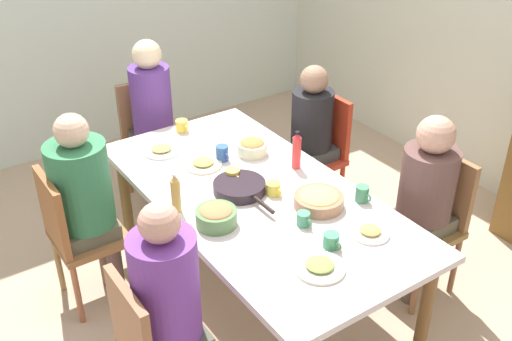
{
  "coord_description": "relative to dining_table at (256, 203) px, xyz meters",
  "views": [
    {
      "loc": [
        2.37,
        -1.62,
        2.56
      ],
      "look_at": [
        0.0,
        0.0,
        0.88
      ],
      "focal_mm": 42.03,
      "sensor_mm": 36.0,
      "label": 1
    }
  ],
  "objects": [
    {
      "name": "ground_plane",
      "position": [
        0.0,
        0.0,
        -0.66
      ],
      "size": [
        5.92,
        5.92,
        0.0
      ],
      "primitive_type": "plane",
      "color": "tan"
    },
    {
      "name": "dining_table",
      "position": [
        0.0,
        0.0,
        0.0
      ],
      "size": [
        2.1,
        1.06,
        0.73
      ],
      "color": "silver",
      "rests_on": "ground_plane"
    },
    {
      "name": "chair_0",
      "position": [
        -0.52,
        -0.91,
        -0.15
      ],
      "size": [
        0.4,
        0.4,
        0.9
      ],
      "color": "brown",
      "rests_on": "ground_plane"
    },
    {
      "name": "person_0",
      "position": [
        -0.52,
        -0.82,
        0.09
      ],
      "size": [
        0.34,
        0.34,
        1.24
      ],
      "color": "brown",
      "rests_on": "ground_plane"
    },
    {
      "name": "person_1",
      "position": [
        0.52,
        -0.82,
        0.08
      ],
      "size": [
        0.3,
        0.3,
        1.25
      ],
      "color": "#47474C",
      "rests_on": "ground_plane"
    },
    {
      "name": "chair_2",
      "position": [
        -1.43,
        0.0,
        -0.15
      ],
      "size": [
        0.4,
        0.4,
        0.9
      ],
      "color": "#966031",
      "rests_on": "ground_plane"
    },
    {
      "name": "person_2",
      "position": [
        -1.34,
        0.0,
        0.09
      ],
      "size": [
        0.3,
        0.3,
        1.26
      ],
      "color": "#393F3F",
      "rests_on": "ground_plane"
    },
    {
      "name": "chair_3",
      "position": [
        0.52,
        0.91,
        -0.15
      ],
      "size": [
        0.4,
        0.4,
        0.9
      ],
      "color": "olive",
      "rests_on": "ground_plane"
    },
    {
      "name": "person_3",
      "position": [
        0.52,
        0.82,
        0.06
      ],
      "size": [
        0.32,
        0.32,
        1.19
      ],
      "color": "brown",
      "rests_on": "ground_plane"
    },
    {
      "name": "chair_4",
      "position": [
        -0.52,
        0.91,
        -0.15
      ],
      "size": [
        0.4,
        0.4,
        0.9
      ],
      "color": "#AF3320",
      "rests_on": "ground_plane"
    },
    {
      "name": "person_4",
      "position": [
        -0.52,
        0.82,
        0.03
      ],
      "size": [
        0.3,
        0.3,
        1.15
      ],
      "color": "#3C4838",
      "rests_on": "ground_plane"
    },
    {
      "name": "plate_0",
      "position": [
        -0.44,
        -0.09,
        0.08
      ],
      "size": [
        0.23,
        0.23,
        0.04
      ],
      "color": "beige",
      "rests_on": "dining_table"
    },
    {
      "name": "plate_1",
      "position": [
        0.65,
        0.26,
        0.08
      ],
      "size": [
        0.2,
        0.2,
        0.04
      ],
      "color": "white",
      "rests_on": "dining_table"
    },
    {
      "name": "plate_2",
      "position": [
        0.72,
        -0.13,
        0.08
      ],
      "size": [
        0.25,
        0.25,
        0.04
      ],
      "color": "beige",
      "rests_on": "dining_table"
    },
    {
      "name": "plate_3",
      "position": [
        -0.74,
        -0.22,
        0.08
      ],
      "size": [
        0.23,
        0.23,
        0.04
      ],
      "color": "white",
      "rests_on": "dining_table"
    },
    {
      "name": "bowl_0",
      "position": [
        0.3,
        0.21,
        0.11
      ],
      "size": [
        0.27,
        0.27,
        0.09
      ],
      "color": "#9C6D4F",
      "rests_on": "dining_table"
    },
    {
      "name": "bowl_1",
      "position": [
        0.13,
        -0.34,
        0.12
      ],
      "size": [
        0.22,
        0.22,
        0.11
      ],
      "color": "#4F7844",
      "rests_on": "dining_table"
    },
    {
      "name": "bowl_2",
      "position": [
        -0.4,
        0.24,
        0.12
      ],
      "size": [
        0.19,
        0.19,
        0.1
      ],
      "color": "beige",
      "rests_on": "dining_table"
    },
    {
      "name": "serving_pan",
      "position": [
        -0.06,
        -0.07,
        0.1
      ],
      "size": [
        0.48,
        0.3,
        0.06
      ],
      "color": "black",
      "rests_on": "dining_table"
    },
    {
      "name": "cup_0",
      "position": [
        0.62,
        0.03,
        0.11
      ],
      "size": [
        0.12,
        0.08,
        0.08
      ],
      "color": "#419165",
      "rests_on": "dining_table"
    },
    {
      "name": "cup_1",
      "position": [
        0.4,
        0.44,
        0.11
      ],
      "size": [
        0.11,
        0.07,
        0.09
      ],
      "color": "#40845C",
      "rests_on": "dining_table"
    },
    {
      "name": "cup_2",
      "position": [
        -0.18,
        -0.04,
        0.11
      ],
      "size": [
        0.12,
        0.09,
        0.08
      ],
      "color": "#E9BF4D",
      "rests_on": "dining_table"
    },
    {
      "name": "cup_3",
      "position": [
        0.4,
        0.03,
        0.11
      ],
      "size": [
        0.11,
        0.07,
        0.07
      ],
      "color": "#438C68",
      "rests_on": "dining_table"
    },
    {
      "name": "cup_4",
      "position": [
        -0.94,
        0.03,
        0.11
      ],
      "size": [
        0.12,
        0.08,
        0.08
      ],
      "color": "#EBC648",
      "rests_on": "dining_table"
    },
    {
      "name": "cup_5",
      "position": [
        0.06,
        0.08,
        0.1
      ],
      "size": [
        0.12,
        0.08,
        0.07
      ],
      "color": "yellow",
      "rests_on": "dining_table"
    },
    {
      "name": "cup_6",
      "position": [
        -0.44,
        0.04,
        0.12
      ],
      "size": [
        0.11,
        0.08,
        0.1
      ],
      "color": "#3057A0",
      "rests_on": "dining_table"
    },
    {
      "name": "bottle_0",
      "position": [
        -0.1,
        0.37,
        0.18
      ],
      "size": [
        0.05,
        0.05,
        0.25
      ],
      "color": "red",
      "rests_on": "dining_table"
    },
    {
      "name": "bottle_1",
      "position": [
        -0.09,
        -0.46,
        0.18
      ],
      "size": [
        0.05,
        0.05,
        0.24
      ],
      "color": "gold",
      "rests_on": "dining_table"
    }
  ]
}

